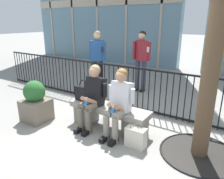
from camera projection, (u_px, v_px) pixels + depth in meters
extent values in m
plane|color=gray|center=(109.00, 128.00, 4.16)|extent=(60.00, 60.00, 0.00)
cube|color=gray|center=(109.00, 109.00, 4.03)|extent=(1.60, 0.44, 0.10)
cube|color=gray|center=(87.00, 113.00, 4.39)|extent=(0.36, 0.37, 0.35)
cube|color=gray|center=(135.00, 127.00, 3.81)|extent=(0.36, 0.37, 0.35)
cylinder|color=#6B6051|center=(87.00, 104.00, 4.07)|extent=(0.15, 0.40, 0.15)
cylinder|color=#6B6051|center=(81.00, 120.00, 3.98)|extent=(0.11, 0.11, 0.45)
cube|color=black|center=(79.00, 130.00, 3.99)|extent=(0.09, 0.22, 0.08)
cylinder|color=#6B6051|center=(95.00, 106.00, 3.97)|extent=(0.15, 0.40, 0.15)
cylinder|color=#6B6051|center=(88.00, 122.00, 3.89)|extent=(0.11, 0.11, 0.45)
cube|color=black|center=(87.00, 132.00, 3.90)|extent=(0.09, 0.22, 0.08)
cube|color=black|center=(95.00, 91.00, 4.06)|extent=(0.36, 0.30, 0.55)
cylinder|color=black|center=(86.00, 86.00, 4.16)|extent=(0.08, 0.08, 0.26)
cylinder|color=tan|center=(85.00, 99.00, 3.96)|extent=(0.16, 0.28, 0.20)
cylinder|color=black|center=(105.00, 90.00, 3.93)|extent=(0.08, 0.08, 0.26)
cylinder|color=tan|center=(91.00, 101.00, 3.88)|extent=(0.16, 0.28, 0.20)
cube|color=#2D6BB7|center=(86.00, 102.00, 3.88)|extent=(0.07, 0.10, 0.13)
sphere|color=tan|center=(94.00, 72.00, 3.93)|extent=(0.20, 0.20, 0.20)
sphere|color=#997F59|center=(95.00, 70.00, 3.94)|extent=(0.20, 0.20, 0.20)
cylinder|color=gray|center=(113.00, 111.00, 3.76)|extent=(0.15, 0.40, 0.15)
cylinder|color=gray|center=(106.00, 128.00, 3.68)|extent=(0.11, 0.11, 0.45)
cube|color=black|center=(104.00, 139.00, 3.69)|extent=(0.09, 0.22, 0.08)
cylinder|color=gray|center=(121.00, 113.00, 3.67)|extent=(0.15, 0.40, 0.15)
cylinder|color=gray|center=(115.00, 130.00, 3.59)|extent=(0.11, 0.11, 0.45)
cube|color=black|center=(113.00, 142.00, 3.60)|extent=(0.09, 0.22, 0.08)
cube|color=silver|center=(121.00, 97.00, 3.75)|extent=(0.36, 0.30, 0.55)
cylinder|color=silver|center=(111.00, 92.00, 3.85)|extent=(0.08, 0.08, 0.26)
cylinder|color=tan|center=(111.00, 106.00, 3.66)|extent=(0.16, 0.28, 0.20)
cylinder|color=silver|center=(133.00, 96.00, 3.62)|extent=(0.08, 0.08, 0.26)
cylinder|color=tan|center=(119.00, 108.00, 3.57)|extent=(0.16, 0.28, 0.20)
cube|color=#2D6BB7|center=(113.00, 109.00, 3.57)|extent=(0.07, 0.10, 0.13)
sphere|color=tan|center=(121.00, 76.00, 3.62)|extent=(0.20, 0.20, 0.20)
sphere|color=olive|center=(122.00, 74.00, 3.64)|extent=(0.20, 0.20, 0.20)
cube|color=black|center=(85.00, 93.00, 4.27)|extent=(0.36, 0.18, 0.30)
torus|color=black|center=(84.00, 86.00, 4.22)|extent=(0.25, 0.02, 0.25)
cube|color=beige|center=(136.00, 137.00, 3.48)|extent=(0.33, 0.18, 0.34)
torus|color=slate|center=(134.00, 129.00, 3.37)|extent=(0.16, 0.01, 0.16)
torus|color=slate|center=(138.00, 126.00, 3.47)|extent=(0.16, 0.01, 0.16)
cylinder|color=#383D4C|center=(137.00, 75.00, 6.26)|extent=(0.13, 0.13, 0.90)
cube|color=black|center=(136.00, 89.00, 6.36)|extent=(0.09, 0.22, 0.06)
cylinder|color=#383D4C|center=(144.00, 76.00, 6.16)|extent=(0.13, 0.13, 0.90)
cube|color=black|center=(142.00, 90.00, 6.25)|extent=(0.09, 0.22, 0.06)
cube|color=maroon|center=(141.00, 50.00, 5.98)|extent=(0.43, 0.42, 0.56)
cylinder|color=maroon|center=(134.00, 51.00, 6.11)|extent=(0.08, 0.08, 0.52)
cylinder|color=maroon|center=(149.00, 52.00, 5.87)|extent=(0.08, 0.08, 0.52)
sphere|color=#DBAD89|center=(142.00, 36.00, 5.86)|extent=(0.20, 0.20, 0.20)
sphere|color=black|center=(142.00, 35.00, 5.87)|extent=(0.20, 0.20, 0.20)
cube|color=silver|center=(148.00, 50.00, 5.76)|extent=(0.07, 0.01, 0.14)
cylinder|color=black|center=(95.00, 76.00, 6.23)|extent=(0.13, 0.13, 0.90)
cube|color=black|center=(95.00, 90.00, 6.33)|extent=(0.09, 0.22, 0.06)
cylinder|color=black|center=(101.00, 76.00, 6.13)|extent=(0.13, 0.13, 0.90)
cube|color=black|center=(100.00, 91.00, 6.23)|extent=(0.09, 0.22, 0.06)
cube|color=#234C8C|center=(97.00, 51.00, 5.96)|extent=(0.44, 0.39, 0.56)
cylinder|color=#234C8C|center=(91.00, 51.00, 6.09)|extent=(0.08, 0.08, 0.52)
cylinder|color=#234C8C|center=(104.00, 52.00, 5.84)|extent=(0.08, 0.08, 0.52)
sphere|color=#DBAD89|center=(97.00, 36.00, 5.83)|extent=(0.20, 0.20, 0.20)
sphere|color=#997F59|center=(98.00, 35.00, 5.84)|extent=(0.20, 0.20, 0.20)
cube|color=black|center=(102.00, 50.00, 5.74)|extent=(0.07, 0.01, 0.14)
cylinder|color=black|center=(16.00, 66.00, 7.21)|extent=(0.02, 0.02, 1.00)
cylinder|color=black|center=(18.00, 67.00, 7.14)|extent=(0.02, 0.02, 1.00)
cylinder|color=black|center=(21.00, 67.00, 7.07)|extent=(0.02, 0.02, 1.00)
cylinder|color=black|center=(23.00, 68.00, 7.00)|extent=(0.02, 0.02, 1.00)
cylinder|color=black|center=(26.00, 68.00, 6.93)|extent=(0.02, 0.02, 1.00)
cylinder|color=black|center=(28.00, 69.00, 6.86)|extent=(0.02, 0.02, 1.00)
cylinder|color=black|center=(31.00, 69.00, 6.80)|extent=(0.02, 0.02, 1.00)
cylinder|color=black|center=(33.00, 70.00, 6.73)|extent=(0.02, 0.02, 1.00)
cylinder|color=black|center=(36.00, 70.00, 6.66)|extent=(0.02, 0.02, 1.00)
cylinder|color=black|center=(39.00, 71.00, 6.59)|extent=(0.02, 0.02, 1.00)
cylinder|color=black|center=(42.00, 71.00, 6.52)|extent=(0.02, 0.02, 1.00)
cylinder|color=black|center=(45.00, 72.00, 6.45)|extent=(0.02, 0.02, 1.00)
cylinder|color=black|center=(47.00, 72.00, 6.38)|extent=(0.02, 0.02, 1.00)
cylinder|color=black|center=(50.00, 73.00, 6.32)|extent=(0.02, 0.02, 1.00)
cylinder|color=black|center=(54.00, 74.00, 6.25)|extent=(0.02, 0.02, 1.00)
cylinder|color=black|center=(57.00, 74.00, 6.18)|extent=(0.02, 0.02, 1.00)
cylinder|color=black|center=(60.00, 75.00, 6.11)|extent=(0.02, 0.02, 1.00)
cylinder|color=black|center=(63.00, 75.00, 6.04)|extent=(0.02, 0.02, 1.00)
cylinder|color=black|center=(66.00, 76.00, 5.97)|extent=(0.02, 0.02, 1.00)
cylinder|color=black|center=(70.00, 77.00, 5.91)|extent=(0.02, 0.02, 1.00)
cylinder|color=black|center=(73.00, 77.00, 5.84)|extent=(0.02, 0.02, 1.00)
cylinder|color=black|center=(77.00, 78.00, 5.77)|extent=(0.02, 0.02, 1.00)
cylinder|color=black|center=(81.00, 79.00, 5.70)|extent=(0.02, 0.02, 1.00)
cylinder|color=black|center=(84.00, 79.00, 5.63)|extent=(0.02, 0.02, 1.00)
cylinder|color=black|center=(88.00, 80.00, 5.56)|extent=(0.02, 0.02, 1.00)
cylinder|color=black|center=(92.00, 81.00, 5.50)|extent=(0.02, 0.02, 1.00)
cylinder|color=black|center=(96.00, 82.00, 5.43)|extent=(0.02, 0.02, 1.00)
cylinder|color=black|center=(100.00, 82.00, 5.36)|extent=(0.02, 0.02, 1.00)
cylinder|color=black|center=(105.00, 83.00, 5.29)|extent=(0.02, 0.02, 1.00)
cylinder|color=black|center=(109.00, 84.00, 5.22)|extent=(0.02, 0.02, 1.00)
cylinder|color=black|center=(114.00, 85.00, 5.15)|extent=(0.02, 0.02, 1.00)
cylinder|color=black|center=(118.00, 86.00, 5.09)|extent=(0.02, 0.02, 1.00)
cylinder|color=black|center=(123.00, 87.00, 5.02)|extent=(0.02, 0.02, 1.00)
cylinder|color=black|center=(128.00, 88.00, 4.95)|extent=(0.02, 0.02, 1.00)
cylinder|color=black|center=(133.00, 88.00, 4.88)|extent=(0.02, 0.02, 1.00)
cylinder|color=black|center=(138.00, 89.00, 4.81)|extent=(0.02, 0.02, 1.00)
cylinder|color=black|center=(143.00, 90.00, 4.74)|extent=(0.02, 0.02, 1.00)
cylinder|color=black|center=(149.00, 91.00, 4.67)|extent=(0.02, 0.02, 1.00)
cylinder|color=black|center=(154.00, 93.00, 4.61)|extent=(0.02, 0.02, 1.00)
cylinder|color=black|center=(160.00, 94.00, 4.54)|extent=(0.02, 0.02, 1.00)
cylinder|color=black|center=(166.00, 95.00, 4.47)|extent=(0.02, 0.02, 1.00)
cylinder|color=black|center=(172.00, 96.00, 4.40)|extent=(0.02, 0.02, 1.00)
cylinder|color=black|center=(179.00, 97.00, 4.33)|extent=(0.02, 0.02, 1.00)
cylinder|color=black|center=(185.00, 98.00, 4.26)|extent=(0.02, 0.02, 1.00)
cylinder|color=black|center=(192.00, 100.00, 4.20)|extent=(0.02, 0.02, 1.00)
cylinder|color=black|center=(199.00, 101.00, 4.13)|extent=(0.02, 0.02, 1.00)
cylinder|color=black|center=(206.00, 102.00, 4.06)|extent=(0.02, 0.02, 1.00)
cylinder|color=black|center=(214.00, 104.00, 3.99)|extent=(0.02, 0.02, 1.00)
cylinder|color=black|center=(221.00, 105.00, 3.92)|extent=(0.02, 0.02, 1.00)
cube|color=black|center=(135.00, 107.00, 4.99)|extent=(9.02, 0.04, 0.04)
cube|color=black|center=(136.00, 68.00, 4.70)|extent=(9.02, 0.04, 0.04)
cylinder|color=black|center=(199.00, 153.00, 3.34)|extent=(1.17, 1.17, 0.01)
torus|color=black|center=(199.00, 153.00, 3.34)|extent=(1.20, 1.20, 0.03)
cylinder|color=brown|center=(215.00, 43.00, 2.82)|extent=(0.24, 0.24, 3.40)
cube|color=#726656|center=(36.00, 110.00, 4.40)|extent=(0.50, 0.50, 0.45)
ellipsoid|color=#28602B|center=(34.00, 91.00, 4.27)|extent=(0.43, 0.43, 0.44)
cube|color=#AD9E8C|center=(97.00, 2.00, 10.14)|extent=(8.07, 0.04, 0.36)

